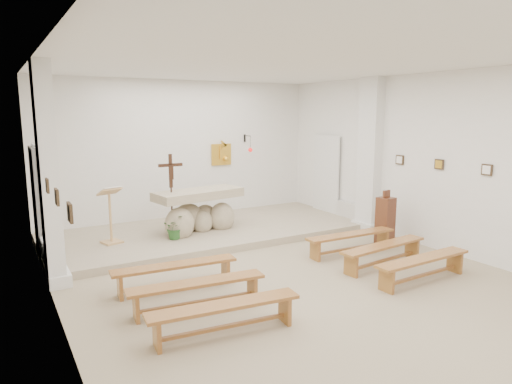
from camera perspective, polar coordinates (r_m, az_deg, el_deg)
ground at (r=7.51m, az=5.45°, el=-11.38°), size 7.00×10.00×0.00m
wall_left at (r=5.78m, az=-23.61°, el=-0.61°), size 0.02×10.00×3.50m
wall_right at (r=9.53m, az=22.95°, el=3.28°), size 0.02×10.00×3.50m
wall_back at (r=11.46m, az=-9.17°, el=4.92°), size 7.00×0.02×3.50m
ceiling at (r=7.04m, az=5.93°, el=16.12°), size 7.00×10.00×0.02m
sanctuary_platform at (r=10.39m, az=-5.92°, el=-4.91°), size 6.98×3.00×0.15m
pilaster_left at (r=7.76m, az=-24.53°, el=1.82°), size 0.26×0.55×3.50m
pilaster_right at (r=10.76m, az=14.02°, el=4.43°), size 0.26×0.55×3.50m
gold_wall_relief at (r=11.86m, az=-4.36°, el=4.70°), size 0.55×0.04×0.55m
sanctuary_lamp at (r=11.95m, az=-0.80°, el=5.53°), size 0.11×0.36×0.44m
station_frame_left_front at (r=5.00m, az=-22.24°, el=-2.39°), size 0.03×0.20×0.20m
station_frame_left_mid at (r=5.98m, az=-23.63°, el=-0.58°), size 0.03×0.20×0.20m
station_frame_left_rear at (r=6.96m, az=-24.63°, el=0.73°), size 0.03×0.20×0.20m
station_frame_right_front at (r=9.07m, az=26.90°, el=2.49°), size 0.03×0.20×0.20m
station_frame_right_mid at (r=9.64m, az=21.92°, el=3.23°), size 0.03×0.20×0.20m
station_frame_right_rear at (r=10.28m, az=17.53°, el=3.86°), size 0.03×0.20×0.20m
radiator_left at (r=8.74m, az=-24.72°, el=-7.32°), size 0.10×0.85×0.52m
radiator_right at (r=11.53m, az=11.50°, el=-2.57°), size 0.10×0.85×0.52m
altar at (r=10.07m, az=-7.28°, el=-2.72°), size 2.03×1.04×1.00m
lectern at (r=9.47m, az=-17.72°, el=-2.77°), size 0.48×0.43×1.16m
crucifix_stand at (r=9.76m, az=-10.55°, el=0.44°), size 0.52×0.23×1.72m
potted_plant at (r=9.54m, az=-10.15°, el=-4.30°), size 0.59×0.57×0.51m
donation_pedestal at (r=9.90m, az=15.85°, el=-3.42°), size 0.34×0.34×1.14m
bench_left_front at (r=7.28m, az=-10.08°, el=-9.61°), size 1.96×0.48×0.41m
bench_right_front at (r=9.09m, az=11.76°, el=-5.71°), size 1.95×0.38×0.41m
bench_left_second at (r=6.53m, az=-7.39°, el=-11.88°), size 1.96×0.52×0.41m
bench_right_second at (r=8.50m, az=15.66°, el=-6.97°), size 1.96×0.50×0.41m
bench_left_third at (r=5.81m, az=-3.95°, el=-14.68°), size 1.96×0.51×0.41m
bench_right_third at (r=7.96m, az=20.15°, el=-8.38°), size 1.95×0.36×0.41m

